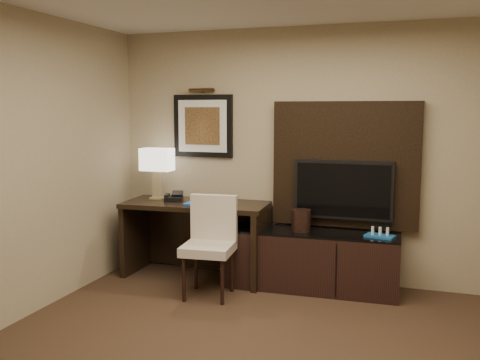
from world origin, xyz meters
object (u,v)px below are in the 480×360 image
at_px(tv, 343,190).
at_px(table_lamp, 157,174).
at_px(credenza, 311,260).
at_px(desk, 196,240).
at_px(ice_bucket, 301,220).
at_px(desk_phone, 174,197).
at_px(desk_chair, 208,248).
at_px(minibar_tray, 380,232).

height_order(tv, table_lamp, table_lamp).
bearing_deg(credenza, desk, 178.26).
xyz_separation_m(table_lamp, ice_bucket, (1.67, -0.09, -0.40)).
distance_m(desk, ice_bucket, 1.20).
height_order(credenza, desk_phone, desk_phone).
height_order(tv, ice_bucket, tv).
relative_size(tv, ice_bucket, 4.55).
height_order(desk, desk_phone, desk_phone).
bearing_deg(desk_phone, desk, -15.92).
bearing_deg(ice_bucket, desk, 179.66).
relative_size(desk_chair, table_lamp, 1.79).
height_order(tv, desk_phone, tv).
xyz_separation_m(desk_chair, table_lamp, (-0.86, 0.62, 0.62)).
height_order(desk_chair, minibar_tray, desk_chair).
xyz_separation_m(desk_chair, minibar_tray, (1.59, 0.52, 0.16)).
distance_m(credenza, table_lamp, 1.95).
bearing_deg(desk_chair, table_lamp, 138.68).
relative_size(desk, ice_bucket, 7.09).
relative_size(table_lamp, minibar_tray, 2.03).
relative_size(tv, table_lamp, 1.81).
bearing_deg(minibar_tray, tv, 151.10).
bearing_deg(table_lamp, ice_bucket, -2.97).
height_order(credenza, tv, tv).
relative_size(desk_chair, minibar_tray, 3.63).
distance_m(tv, ice_bucket, 0.53).
bearing_deg(desk_phone, minibar_tray, -17.45).
xyz_separation_m(credenza, minibar_tray, (0.68, -0.03, 0.35)).
relative_size(credenza, table_lamp, 3.17).
height_order(desk_chair, desk_phone, desk_chair).
bearing_deg(desk, table_lamp, 167.68).
distance_m(desk, desk_phone, 0.53).
height_order(table_lamp, ice_bucket, table_lamp).
distance_m(tv, desk_chair, 1.50).
bearing_deg(minibar_tray, desk, 179.22).
bearing_deg(desk_chair, desk_phone, 133.59).
relative_size(credenza, desk_chair, 1.77).
xyz_separation_m(desk_chair, desk_phone, (-0.62, 0.54, 0.39)).
bearing_deg(ice_bucket, desk_phone, 179.90).
distance_m(desk_chair, ice_bucket, 0.99).
xyz_separation_m(credenza, desk_phone, (-1.53, -0.00, 0.58)).
relative_size(desk, credenza, 0.89).
bearing_deg(table_lamp, desk, -8.99).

